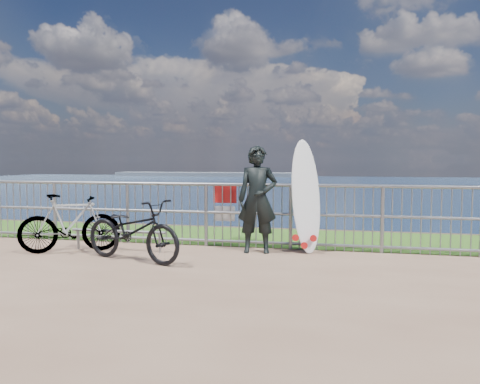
% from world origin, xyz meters
% --- Properties ---
extents(grass_strip, '(120.00, 120.00, 0.00)m').
position_xyz_m(grass_strip, '(0.00, 2.70, 0.01)').
color(grass_strip, '#285216').
rests_on(grass_strip, ground).
extents(seascape, '(260.00, 260.00, 5.00)m').
position_xyz_m(seascape, '(-43.75, 147.49, -4.03)').
color(seascape, brown).
rests_on(seascape, ground).
extents(railing, '(10.06, 0.10, 1.13)m').
position_xyz_m(railing, '(0.02, 1.60, 0.58)').
color(railing, gray).
rests_on(railing, ground).
extents(surfer, '(0.69, 0.49, 1.76)m').
position_xyz_m(surfer, '(0.49, 1.22, 0.88)').
color(surfer, black).
rests_on(surfer, ground).
extents(surfboard, '(0.63, 0.61, 1.88)m').
position_xyz_m(surfboard, '(1.27, 1.44, 0.87)').
color(surfboard, silver).
rests_on(surfboard, ground).
extents(bicycle_near, '(1.90, 1.15, 0.94)m').
position_xyz_m(bicycle_near, '(-1.23, 0.18, 0.47)').
color(bicycle_near, black).
rests_on(bicycle_near, ground).
extents(bicycle_far, '(1.63, 1.17, 0.97)m').
position_xyz_m(bicycle_far, '(-2.54, 0.57, 0.48)').
color(bicycle_far, black).
rests_on(bicycle_far, ground).
extents(bike_rack, '(1.69, 0.05, 0.35)m').
position_xyz_m(bike_rack, '(-1.83, 0.87, 0.29)').
color(bike_rack, gray).
rests_on(bike_rack, ground).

